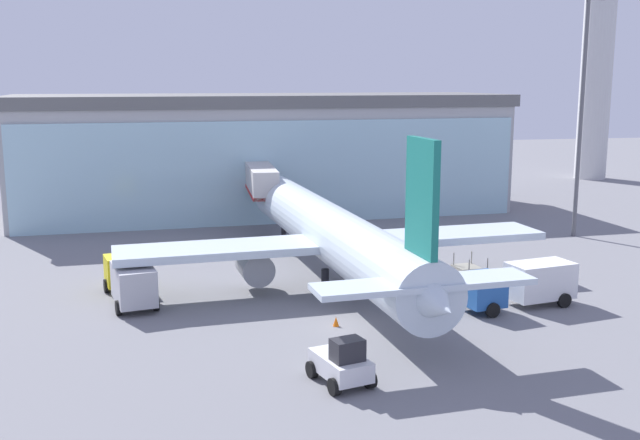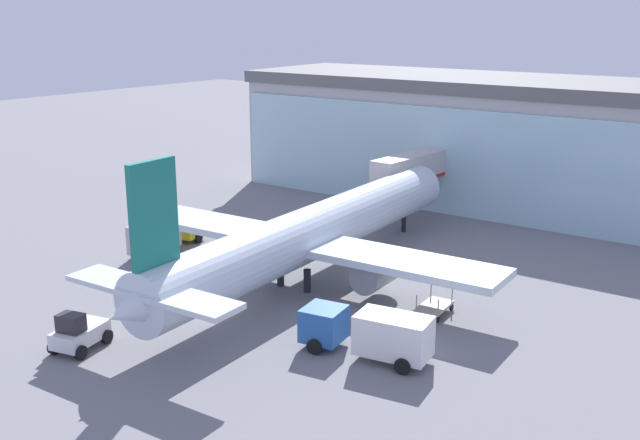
# 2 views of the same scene
# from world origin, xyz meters

# --- Properties ---
(ground) EXTENTS (240.00, 240.00, 0.00)m
(ground) POSITION_xyz_m (0.00, 0.00, 0.00)
(ground) COLOR slate
(terminal_building) EXTENTS (51.05, 17.55, 12.18)m
(terminal_building) POSITION_xyz_m (0.01, 38.29, 6.09)
(terminal_building) COLOR #ABABAB
(terminal_building) RESTS_ON ground
(jet_bridge) EXTENTS (2.67, 13.49, 6.11)m
(jet_bridge) POSITION_xyz_m (-1.72, 28.55, 4.72)
(jet_bridge) COLOR beige
(jet_bridge) RESTS_ON ground
(control_tower) EXTENTS (9.16, 9.16, 33.70)m
(control_tower) POSITION_xyz_m (48.17, 55.19, 21.40)
(control_tower) COLOR silver
(control_tower) RESTS_ON ground
(apron_light_mast) EXTENTS (3.20, 0.40, 20.80)m
(apron_light_mast) POSITION_xyz_m (25.25, 19.85, 12.19)
(apron_light_mast) COLOR #59595E
(apron_light_mast) RESTS_ON ground
(airplane) EXTENTS (29.06, 37.11, 11.01)m
(airplane) POSITION_xyz_m (0.80, 8.85, 3.40)
(airplane) COLOR silver
(airplane) RESTS_ON ground
(catering_truck) EXTENTS (3.67, 7.59, 2.65)m
(catering_truck) POSITION_xyz_m (-12.49, 7.11, 1.47)
(catering_truck) COLOR yellow
(catering_truck) RESTS_ON ground
(fuel_truck) EXTENTS (7.58, 3.57, 2.65)m
(fuel_truck) POSITION_xyz_m (10.96, 1.30, 1.47)
(fuel_truck) COLOR #2659A5
(fuel_truck) RESTS_ON ground
(baggage_cart) EXTENTS (1.90, 2.96, 1.50)m
(baggage_cart) POSITION_xyz_m (10.78, 8.76, 0.50)
(baggage_cart) COLOR #9E998C
(baggage_cart) RESTS_ON ground
(pushback_tug) EXTENTS (2.86, 3.56, 2.30)m
(pushback_tug) POSITION_xyz_m (-2.49, -7.91, 0.97)
(pushback_tug) COLOR silver
(pushback_tug) RESTS_ON ground
(safety_cone_nose) EXTENTS (0.36, 0.36, 0.55)m
(safety_cone_nose) POSITION_xyz_m (-0.95, 0.03, 0.28)
(safety_cone_nose) COLOR orange
(safety_cone_nose) RESTS_ON ground
(safety_cone_wingtip) EXTENTS (0.36, 0.36, 0.55)m
(safety_cone_wingtip) POSITION_xyz_m (-12.88, 10.76, 0.28)
(safety_cone_wingtip) COLOR orange
(safety_cone_wingtip) RESTS_ON ground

